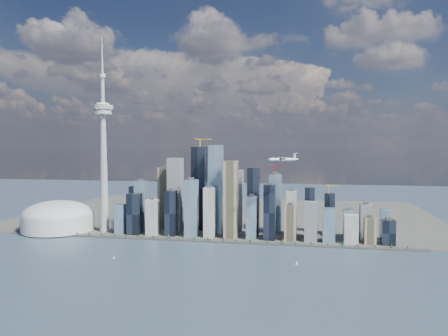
% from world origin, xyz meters
% --- Properties ---
extents(ground, '(4000.00, 4000.00, 0.00)m').
position_xyz_m(ground, '(0.00, 0.00, 0.00)').
color(ground, '#324658').
rests_on(ground, ground).
extents(seawall, '(1100.00, 22.00, 4.00)m').
position_xyz_m(seawall, '(0.00, 250.00, 2.00)').
color(seawall, '#383838').
rests_on(seawall, ground).
extents(land, '(1400.00, 900.00, 3.00)m').
position_xyz_m(land, '(0.00, 700.00, 1.50)').
color(land, '#4C4C47').
rests_on(land, ground).
extents(shoreline_trees, '(960.53, 7.20, 8.80)m').
position_xyz_m(shoreline_trees, '(0.00, 250.00, 8.78)').
color(shoreline_trees, '#3F2D1E').
rests_on(shoreline_trees, seawall).
extents(skyscraper_cluster, '(736.00, 142.00, 266.93)m').
position_xyz_m(skyscraper_cluster, '(59.62, 336.82, 83.02)').
color(skyscraper_cluster, black).
rests_on(skyscraper_cluster, land).
extents(needle_tower, '(56.00, 56.00, 550.50)m').
position_xyz_m(needle_tower, '(-300.00, 310.00, 235.84)').
color(needle_tower, '#A0A09B').
rests_on(needle_tower, land).
extents(dome_stadium, '(200.00, 200.00, 86.00)m').
position_xyz_m(dome_stadium, '(-440.00, 300.00, 39.44)').
color(dome_stadium, silver).
rests_on(dome_stadium, land).
extents(airplane, '(74.79, 67.15, 19.22)m').
position_xyz_m(airplane, '(209.48, 219.00, 215.76)').
color(airplane, silver).
rests_on(airplane, ground).
extents(sailboat_west, '(6.92, 1.93, 9.64)m').
position_xyz_m(sailboat_west, '(-148.08, 46.80, 3.09)').
color(sailboat_west, white).
rests_on(sailboat_west, ground).
extents(sailboat_east, '(6.04, 3.64, 8.61)m').
position_xyz_m(sailboat_east, '(247.81, 75.87, 2.76)').
color(sailboat_east, white).
rests_on(sailboat_east, ground).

